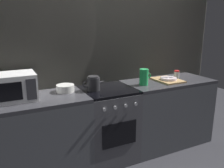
% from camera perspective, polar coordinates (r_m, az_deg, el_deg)
% --- Properties ---
extents(ground_plane, '(8.00, 8.00, 0.00)m').
position_cam_1_polar(ground_plane, '(3.13, -0.97, -17.22)').
color(ground_plane, '#2D2D33').
extents(back_wall, '(3.60, 0.05, 2.40)m').
position_cam_1_polar(back_wall, '(2.98, -3.77, 5.94)').
color(back_wall, '#B2AD9E').
rests_on(back_wall, ground_plane).
extents(counter_left, '(1.20, 0.60, 0.90)m').
position_cam_1_polar(counter_left, '(2.69, -19.02, -12.71)').
color(counter_left, '#515459').
rests_on(counter_left, ground_plane).
extents(stove_unit, '(0.60, 0.63, 0.90)m').
position_cam_1_polar(stove_unit, '(2.91, -1.00, -9.70)').
color(stove_unit, '#4C4C51').
rests_on(stove_unit, ground_plane).
extents(counter_right, '(1.20, 0.60, 0.90)m').
position_cam_1_polar(counter_right, '(3.37, 13.04, -6.61)').
color(counter_right, '#515459').
rests_on(counter_right, ground_plane).
extents(microwave, '(0.46, 0.35, 0.27)m').
position_cam_1_polar(microwave, '(2.52, -23.20, -0.71)').
color(microwave, white).
rests_on(microwave, counter_left).
extents(kettle, '(0.28, 0.15, 0.17)m').
position_cam_1_polar(kettle, '(2.68, -4.51, 0.13)').
color(kettle, '#262628').
rests_on(kettle, stove_unit).
extents(mixing_bowl, '(0.20, 0.20, 0.08)m').
position_cam_1_polar(mixing_bowl, '(2.68, -11.23, -1.02)').
color(mixing_bowl, silver).
rests_on(mixing_bowl, counter_left).
extents(pitcher, '(0.16, 0.11, 0.20)m').
position_cam_1_polar(pitcher, '(2.93, 7.75, 1.70)').
color(pitcher, green).
rests_on(pitcher, counter_right).
extents(dish_pile, '(0.30, 0.40, 0.06)m').
position_cam_1_polar(dish_pile, '(3.21, 13.38, 1.07)').
color(dish_pile, tan).
rests_on(dish_pile, counter_right).
extents(spice_jar, '(0.08, 0.08, 0.10)m').
position_cam_1_polar(spice_jar, '(3.42, 15.37, 2.34)').
color(spice_jar, silver).
rests_on(spice_jar, counter_right).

